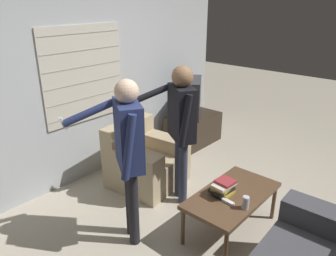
{
  "coord_description": "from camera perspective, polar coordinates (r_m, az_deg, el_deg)",
  "views": [
    {
      "loc": [
        -2.27,
        -1.41,
        2.24
      ],
      "look_at": [
        0.06,
        0.66,
        1.0
      ],
      "focal_mm": 35.0,
      "sensor_mm": 36.0,
      "label": 1
    }
  ],
  "objects": [
    {
      "name": "ground_plane",
      "position": [
        3.49,
        7.82,
        -18.5
      ],
      "size": [
        16.0,
        16.0,
        0.0
      ],
      "primitive_type": "plane",
      "color": "#B2A893"
    },
    {
      "name": "wall_back",
      "position": [
        4.23,
        -14.77,
        7.86
      ],
      "size": [
        5.2,
        0.08,
        2.55
      ],
      "color": "#ADB2B7",
      "rests_on": "ground_plane"
    },
    {
      "name": "armchair_beige",
      "position": [
        4.21,
        -4.15,
        -5.62
      ],
      "size": [
        0.9,
        0.89,
        0.79
      ],
      "rotation": [
        0.0,
        0.0,
        3.26
      ],
      "color": "tan",
      "rests_on": "ground_plane"
    },
    {
      "name": "coffee_table",
      "position": [
        3.38,
        11.12,
        -11.75
      ],
      "size": [
        1.04,
        0.56,
        0.44
      ],
      "color": "brown",
      "rests_on": "ground_plane"
    },
    {
      "name": "tv_stand",
      "position": [
        5.39,
        4.36,
        -0.16
      ],
      "size": [
        0.87,
        0.55,
        0.48
      ],
      "color": "#33281E",
      "rests_on": "ground_plane"
    },
    {
      "name": "tv",
      "position": [
        5.21,
        4.5,
        5.3
      ],
      "size": [
        0.67,
        0.55,
        0.59
      ],
      "rotation": [
        0.0,
        0.0,
        3.74
      ],
      "color": "#2D2D33",
      "rests_on": "tv_stand"
    },
    {
      "name": "person_left_standing",
      "position": [
        2.94,
        -7.02,
        -2.82
      ],
      "size": [
        0.57,
        0.77,
        1.62
      ],
      "rotation": [
        0.0,
        0.0,
        1.02
      ],
      "color": "black",
      "rests_on": "ground_plane"
    },
    {
      "name": "person_right_standing",
      "position": [
        3.56,
        2.23,
        1.6
      ],
      "size": [
        0.57,
        0.75,
        1.6
      ],
      "rotation": [
        0.0,
        0.0,
        1.03
      ],
      "color": "#33384C",
      "rests_on": "ground_plane"
    },
    {
      "name": "book_stack",
      "position": [
        3.3,
        9.64,
        -10.13
      ],
      "size": [
        0.25,
        0.21,
        0.15
      ],
      "color": "gold",
      "rests_on": "coffee_table"
    },
    {
      "name": "soda_can",
      "position": [
        3.14,
        13.35,
        -12.53
      ],
      "size": [
        0.07,
        0.07,
        0.13
      ],
      "color": "silver",
      "rests_on": "coffee_table"
    },
    {
      "name": "spare_remote",
      "position": [
        3.21,
        10.38,
        -12.52
      ],
      "size": [
        0.05,
        0.13,
        0.02
      ],
      "rotation": [
        0.0,
        0.0,
        -0.09
      ],
      "color": "white",
      "rests_on": "coffee_table"
    }
  ]
}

